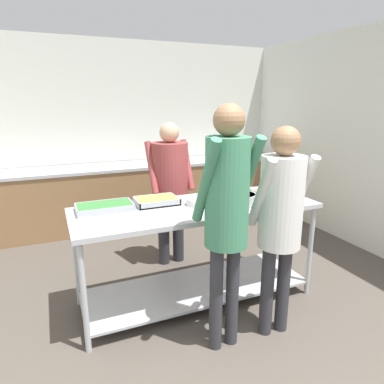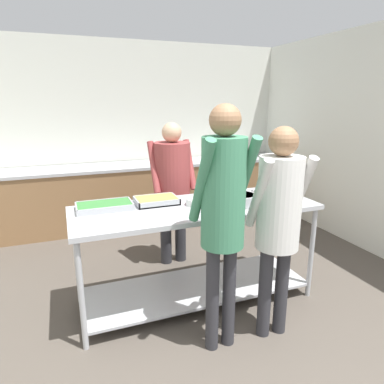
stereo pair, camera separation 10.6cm
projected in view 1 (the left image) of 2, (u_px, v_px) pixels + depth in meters
The scene contains 13 objects.
wall_rear at pixel (124, 133), 5.19m from camera, with size 4.95×0.06×2.65m.
wall_right at pixel (361, 141), 4.17m from camera, with size 0.06×4.48×2.65m.
back_counter at pixel (133, 194), 5.09m from camera, with size 4.79×0.65×0.90m.
serving_counter at pixel (196, 237), 3.06m from camera, with size 2.13×0.76×0.91m.
serving_tray_roast at pixel (105, 207), 2.86m from camera, with size 0.46×0.27×0.05m.
serving_tray_greens at pixel (156, 201), 3.04m from camera, with size 0.37×0.27×0.05m.
plate_stack at pixel (199, 202), 3.01m from camera, with size 0.23×0.23×0.06m.
sauce_pan at pixel (242, 199), 3.02m from camera, with size 0.41×0.27×0.10m.
serving_tray_vegetables at pixel (275, 194), 3.26m from camera, with size 0.37×0.30×0.05m.
guest_serving_left at pixel (281, 211), 2.51m from camera, with size 0.43×0.34×1.64m.
guest_serving_right at pixel (227, 203), 2.33m from camera, with size 0.40×0.34×1.79m.
cook_behind_counter at pixel (170, 180), 3.72m from camera, with size 0.49×0.39×1.58m.
water_bottle at pixel (158, 155), 5.06m from camera, with size 0.08×0.08×0.25m.
Camera 1 is at (-1.10, -0.87, 1.81)m, focal length 32.00 mm.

